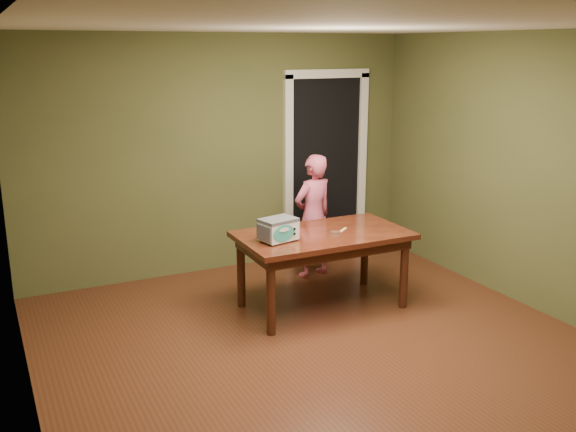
{
  "coord_description": "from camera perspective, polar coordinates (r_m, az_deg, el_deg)",
  "views": [
    {
      "loc": [
        -2.43,
        -4.09,
        2.45
      ],
      "look_at": [
        0.07,
        1.0,
        0.95
      ],
      "focal_mm": 40.0,
      "sensor_mm": 36.0,
      "label": 1
    }
  ],
  "objects": [
    {
      "name": "doorway",
      "position": [
        7.94,
        2.28,
        4.7
      ],
      "size": [
        1.1,
        0.66,
        2.25
      ],
      "color": "black",
      "rests_on": "ground"
    },
    {
      "name": "floor",
      "position": [
        5.35,
        4.13,
        -12.49
      ],
      "size": [
        5.0,
        5.0,
        0.0
      ],
      "primitive_type": "plane",
      "color": "#4F2816",
      "rests_on": "ground"
    },
    {
      "name": "dining_table",
      "position": [
        6.09,
        3.12,
        -2.39
      ],
      "size": [
        1.61,
        0.91,
        0.75
      ],
      "rotation": [
        0.0,
        0.0,
        -0.01
      ],
      "color": "#36120C",
      "rests_on": "floor"
    },
    {
      "name": "spatula",
      "position": [
        6.15,
        4.89,
        -1.25
      ],
      "size": [
        0.15,
        0.13,
        0.01
      ],
      "primitive_type": "cube",
      "rotation": [
        0.0,
        0.0,
        0.69
      ],
      "color": "#F0C668",
      "rests_on": "dining_table"
    },
    {
      "name": "room_shell",
      "position": [
        4.81,
        4.51,
        5.89
      ],
      "size": [
        4.52,
        5.02,
        2.61
      ],
      "color": "#4E512B",
      "rests_on": "ground"
    },
    {
      "name": "baking_pan",
      "position": [
        6.03,
        4.23,
        -1.47
      ],
      "size": [
        0.1,
        0.1,
        0.02
      ],
      "color": "silver",
      "rests_on": "dining_table"
    },
    {
      "name": "child",
      "position": [
        6.93,
        2.25,
        -0.02
      ],
      "size": [
        0.55,
        0.42,
        1.35
      ],
      "primitive_type": "imported",
      "rotation": [
        0.0,
        0.0,
        3.36
      ],
      "color": "#C2506C",
      "rests_on": "floor"
    },
    {
      "name": "toy_oven",
      "position": [
        5.77,
        -0.86,
        -1.15
      ],
      "size": [
        0.38,
        0.3,
        0.21
      ],
      "rotation": [
        0.0,
        0.0,
        0.23
      ],
      "color": "#4C4F54",
      "rests_on": "dining_table"
    }
  ]
}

